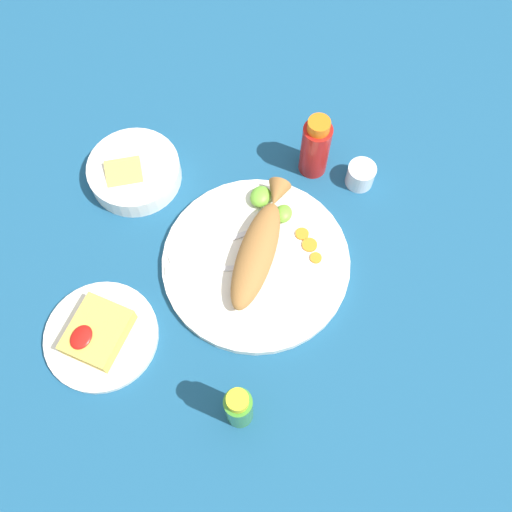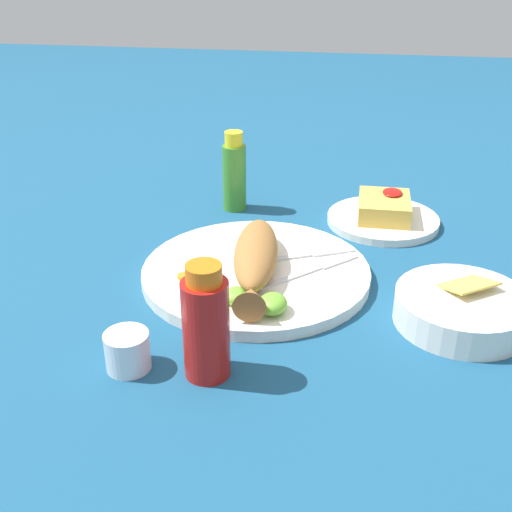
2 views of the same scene
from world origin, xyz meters
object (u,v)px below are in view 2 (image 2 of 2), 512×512
fried_fish (255,258)px  hot_sauce_bottle_green (234,174)px  hot_sauce_bottle_red (206,324)px  salt_cup (128,353)px  fork_near (307,255)px  main_plate (256,273)px  guacamole_bowl (462,307)px  side_plate_fries (383,220)px  fork_far (316,269)px

fried_fish → hot_sauce_bottle_green: (0.28, 0.09, 0.03)m
fried_fish → hot_sauce_bottle_red: (-0.23, 0.02, 0.03)m
hot_sauce_bottle_red → fried_fish: bearing=-5.6°
salt_cup → fork_near: bearing=-32.7°
main_plate → fork_near: bearing=-55.0°
main_plate → guacamole_bowl: guacamole_bowl is taller
side_plate_fries → fried_fish: bearing=142.5°
fried_fish → main_plate: bearing=0.0°
salt_cup → side_plate_fries: bearing=-33.0°
fork_near → hot_sauce_bottle_green: hot_sauce_bottle_green is taller
hot_sauce_bottle_green → salt_cup: 0.52m
main_plate → side_plate_fries: 0.31m
guacamole_bowl → salt_cup: bearing=112.1°
main_plate → salt_cup: salt_cup is taller
fried_fish → guacamole_bowl: (-0.06, -0.29, -0.02)m
main_plate → fork_far: fork_far is taller
side_plate_fries → guacamole_bowl: (-0.32, -0.10, 0.02)m
fork_near → hot_sauce_bottle_red: (-0.29, 0.09, 0.05)m
side_plate_fries → guacamole_bowl: size_ratio=1.11×
side_plate_fries → salt_cup: bearing=147.0°
fork_near → hot_sauce_bottle_green: bearing=101.0°
main_plate → side_plate_fries: (0.24, -0.20, -0.00)m
fried_fish → fork_near: size_ratio=1.57×
fork_far → hot_sauce_bottle_green: bearing=80.1°
fork_near → guacamole_bowl: bearing=-55.9°
fried_fish → fork_near: 0.10m
fried_fish → salt_cup: size_ratio=4.88×
fried_fish → guacamole_bowl: size_ratio=1.49×
main_plate → fork_far: 0.09m
main_plate → fork_near: 0.09m
fork_far → guacamole_bowl: (-0.09, -0.20, 0.01)m
fork_far → salt_cup: bearing=-173.6°
fork_far → hot_sauce_bottle_green: hot_sauce_bottle_green is taller
salt_cup → side_plate_fries: salt_cup is taller
main_plate → fried_fish: size_ratio=1.29×
hot_sauce_bottle_green → guacamole_bowl: 0.51m
fork_far → salt_cup: salt_cup is taller
fork_near → guacamole_bowl: guacamole_bowl is taller
fried_fish → hot_sauce_bottle_green: hot_sauce_bottle_green is taller
fork_near → guacamole_bowl: (-0.13, -0.22, 0.01)m
fork_near → salt_cup: 0.36m
hot_sauce_bottle_green → salt_cup: (-0.51, 0.03, -0.05)m
fork_near → side_plate_fries: size_ratio=0.86×
main_plate → fork_far: bearing=-85.0°
fried_fish → side_plate_fries: fried_fish is taller
fork_near → hot_sauce_bottle_green: 0.27m
salt_cup → side_plate_fries: size_ratio=0.28×
fork_near → salt_cup: bearing=-148.2°
hot_sauce_bottle_red → fork_far: bearing=-24.0°
main_plate → salt_cup: 0.27m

